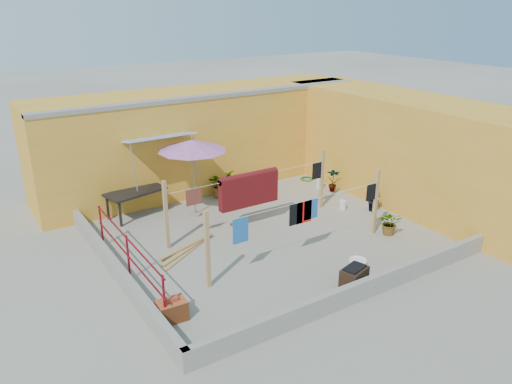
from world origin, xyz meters
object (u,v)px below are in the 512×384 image
at_px(green_hose, 307,179).
at_px(plant_back_a, 221,184).
at_px(outdoor_table, 135,193).
at_px(water_jug_b, 320,183).
at_px(brick_stack, 172,310).
at_px(white_basin, 358,261).
at_px(brazier, 354,278).
at_px(water_jug_a, 343,205).
at_px(patio_umbrella, 192,146).

height_order(green_hose, plant_back_a, plant_back_a).
distance_m(outdoor_table, water_jug_b, 6.11).
xyz_separation_m(brick_stack, white_basin, (4.68, -0.29, -0.17)).
distance_m(brazier, water_jug_a, 4.49).
xyz_separation_m(patio_umbrella, plant_back_a, (1.34, 0.87, -1.66)).
height_order(patio_umbrella, water_jug_a, patio_umbrella).
distance_m(patio_umbrella, green_hose, 5.15).
distance_m(patio_umbrella, water_jug_a, 4.82).
relative_size(outdoor_table, green_hose, 3.92).
xyz_separation_m(outdoor_table, white_basin, (3.44, -5.59, -0.67)).
bearing_deg(patio_umbrella, water_jug_b, -2.79).
height_order(brazier, green_hose, brazier).
bearing_deg(water_jug_a, plant_back_a, 131.27).
bearing_deg(water_jug_b, water_jug_a, -108.87).
bearing_deg(patio_umbrella, brazier, -79.04).
distance_m(brick_stack, green_hose, 8.96).
xyz_separation_m(patio_umbrella, green_hose, (4.67, 0.67, -2.06)).
distance_m(water_jug_a, water_jug_b, 1.93).
distance_m(water_jug_a, plant_back_a, 3.90).
height_order(brick_stack, water_jug_a, brick_stack).
bearing_deg(plant_back_a, water_jug_b, -18.91).
height_order(brazier, water_jug_b, brazier).
height_order(patio_umbrella, outdoor_table, patio_umbrella).
xyz_separation_m(patio_umbrella, white_basin, (1.98, -4.71, -2.05)).
bearing_deg(outdoor_table, patio_umbrella, -30.83).
bearing_deg(water_jug_b, brazier, -123.07).
xyz_separation_m(brazier, green_hose, (3.60, 6.20, -0.23)).
height_order(white_basin, plant_back_a, plant_back_a).
xyz_separation_m(water_jug_b, green_hose, (0.15, 0.89, -0.14)).
bearing_deg(white_basin, patio_umbrella, 112.80).
relative_size(outdoor_table, water_jug_a, 5.63).
height_order(patio_umbrella, brick_stack, patio_umbrella).
height_order(patio_umbrella, green_hose, patio_umbrella).
relative_size(brazier, plant_back_a, 0.80).
relative_size(water_jug_a, water_jug_b, 0.84).
bearing_deg(white_basin, outdoor_table, 121.64).
height_order(outdoor_table, water_jug_a, outdoor_table).
relative_size(brazier, water_jug_b, 1.80).
height_order(outdoor_table, water_jug_b, outdoor_table).
xyz_separation_m(outdoor_table, water_jug_b, (5.99, -1.09, -0.54)).
distance_m(outdoor_table, brazier, 6.90).
xyz_separation_m(water_jug_b, plant_back_a, (-3.19, 1.09, 0.26)).
relative_size(brick_stack, brazier, 0.85).
xyz_separation_m(brazier, white_basin, (0.91, 0.81, -0.22)).
relative_size(brick_stack, plant_back_a, 0.67).
distance_m(brick_stack, brazier, 3.93).
bearing_deg(brazier, brick_stack, 163.60).
relative_size(brick_stack, white_basin, 1.30).
distance_m(patio_umbrella, plant_back_a, 2.30).
bearing_deg(plant_back_a, brick_stack, -127.31).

